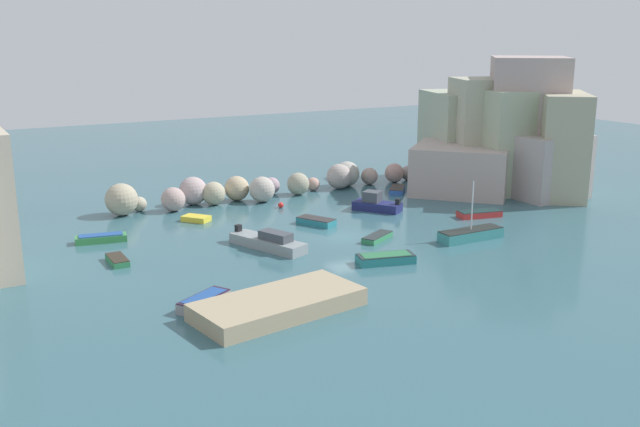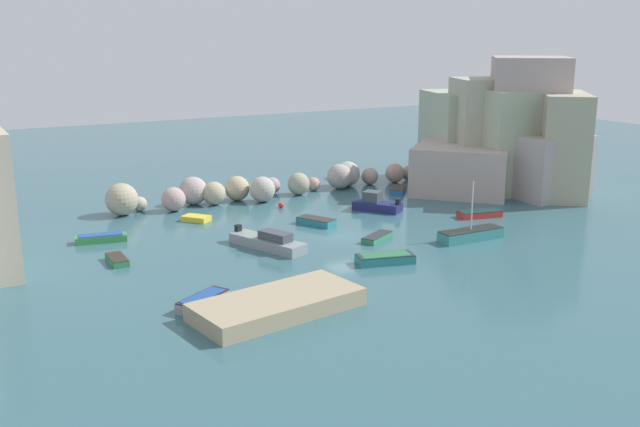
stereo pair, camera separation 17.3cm
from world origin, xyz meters
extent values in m
plane|color=#36616B|center=(0.00, 0.00, 0.00)|extent=(160.00, 160.00, 0.00)
cube|color=#AFA29E|center=(23.93, 1.74, 2.99)|extent=(6.83, 4.29, 5.98)
cube|color=#B19C98|center=(24.68, 6.14, 6.52)|extent=(10.24, 10.31, 13.04)
cube|color=#ADAB93|center=(23.00, 8.37, 5.47)|extent=(10.29, 8.55, 10.94)
cube|color=#B6A299|center=(18.37, 8.02, 2.33)|extent=(12.56, 12.57, 4.66)
cube|color=#AAB496|center=(22.21, 5.09, 5.00)|extent=(6.68, 5.42, 10.00)
cube|color=#A9A488|center=(25.46, 2.28, 4.92)|extent=(8.85, 9.52, 9.84)
cube|color=#A6B096|center=(23.18, 12.80, 4.65)|extent=(10.46, 10.57, 9.30)
sphere|color=tan|center=(-13.25, 15.06, 1.40)|extent=(2.80, 2.80, 2.80)
sphere|color=#B2AB93|center=(-11.55, 15.75, 0.65)|extent=(1.30, 1.30, 1.30)
sphere|color=#B19692|center=(-8.93, 14.31, 1.07)|extent=(2.14, 2.14, 2.14)
sphere|color=#B39E9E|center=(-6.55, 15.82, 1.29)|extent=(2.58, 2.58, 2.58)
sphere|color=#B0A789|center=(-4.93, 14.83, 1.07)|extent=(2.14, 2.14, 2.14)
sphere|color=tan|center=(-2.42, 15.40, 1.16)|extent=(2.32, 2.32, 2.32)
sphere|color=#B5ACA1|center=(-0.60, 13.70, 1.19)|extent=(2.38, 2.38, 2.38)
sphere|color=#AE929D|center=(1.68, 16.44, 0.81)|extent=(1.62, 1.62, 1.62)
sphere|color=#A19D85|center=(3.73, 14.75, 1.08)|extent=(2.16, 2.16, 2.16)
sphere|color=tan|center=(5.88, 15.67, 0.67)|extent=(1.33, 1.33, 1.33)
sphere|color=#ACA099|center=(8.60, 15.17, 1.26)|extent=(2.52, 2.52, 2.52)
sphere|color=#B0ACA1|center=(9.99, 15.90, 1.28)|extent=(2.55, 2.55, 2.55)
sphere|color=tan|center=(12.43, 15.44, 0.87)|extent=(1.75, 1.75, 1.75)
sphere|color=tan|center=(15.30, 15.07, 1.00)|extent=(2.00, 2.00, 2.00)
sphere|color=#A3958F|center=(17.22, 15.23, 0.79)|extent=(1.58, 1.58, 1.58)
sphere|color=#AD9693|center=(19.33, 15.08, 0.67)|extent=(1.35, 1.35, 1.35)
cube|color=tan|center=(-11.24, -11.41, 0.50)|extent=(10.10, 5.64, 1.01)
sphere|color=red|center=(-0.14, 10.75, 0.26)|extent=(0.52, 0.52, 0.52)
cube|color=gray|center=(-6.47, 0.11, 0.38)|extent=(3.86, 6.52, 0.76)
cube|color=#3F444C|center=(-6.18, -0.65, 1.08)|extent=(1.94, 2.73, 0.63)
cube|color=black|center=(-7.57, 2.93, 1.01)|extent=(0.54, 0.50, 0.50)
cube|color=teal|center=(-0.93, -7.00, 0.28)|extent=(4.20, 2.48, 0.57)
cube|color=#243235|center=(-0.93, -7.00, 0.60)|extent=(4.11, 2.43, 0.06)
cube|color=#2D7047|center=(-0.93, -7.00, 0.61)|extent=(3.57, 2.11, 0.08)
cube|color=#2F7F4C|center=(-16.92, 2.02, 0.19)|extent=(1.08, 2.64, 0.39)
cube|color=#30291F|center=(-16.92, 2.02, 0.42)|extent=(1.06, 2.58, 0.06)
cube|color=teal|center=(7.96, -5.45, 0.38)|extent=(5.31, 1.58, 0.77)
cube|color=#222725|center=(7.96, -5.45, 0.80)|extent=(5.21, 1.55, 0.06)
cylinder|color=silver|center=(7.96, -5.45, 2.66)|extent=(0.10, 0.10, 3.78)
cube|color=red|center=(13.24, -0.47, 0.25)|extent=(3.92, 2.18, 0.50)
cube|color=#193232|center=(13.24, -0.47, 0.53)|extent=(3.84, 2.14, 0.06)
cube|color=#378848|center=(-16.73, 7.69, 0.26)|extent=(3.88, 1.85, 0.52)
cube|color=#234C93|center=(-16.73, 7.69, 0.56)|extent=(3.30, 1.57, 0.08)
cube|color=navy|center=(6.88, 5.70, 0.38)|extent=(3.79, 4.46, 0.77)
cube|color=#3F444C|center=(6.61, 6.11, 1.23)|extent=(1.92, 1.94, 0.93)
cube|color=black|center=(7.97, 4.09, 1.02)|extent=(0.57, 0.54, 0.50)
cube|color=yellow|center=(-8.37, 10.07, 0.22)|extent=(2.42, 2.57, 0.45)
cube|color=teal|center=(-0.18, 4.13, 0.26)|extent=(2.63, 3.43, 0.51)
cube|color=#302D2D|center=(-0.18, 4.13, 0.54)|extent=(2.58, 3.36, 0.06)
cube|color=#3260B7|center=(12.79, 10.94, 0.23)|extent=(2.98, 3.14, 0.46)
cube|color=#2D2622|center=(12.79, 10.94, 0.49)|extent=(2.92, 3.08, 0.06)
cube|color=#348A55|center=(1.73, -2.03, 0.19)|extent=(3.27, 2.44, 0.38)
cube|color=#262E30|center=(1.73, -2.03, 0.41)|extent=(3.20, 2.39, 0.06)
cube|color=gray|center=(-14.58, -8.52, 0.30)|extent=(3.62, 2.84, 0.60)
cube|color=#2B1A2F|center=(-14.58, -8.52, 0.63)|extent=(3.55, 2.78, 0.06)
cube|color=#234C93|center=(-14.58, -8.52, 0.64)|extent=(3.08, 2.41, 0.08)
camera|label=1|loc=(-27.66, -45.35, 15.34)|focal=40.12mm
camera|label=2|loc=(-27.51, -45.43, 15.34)|focal=40.12mm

